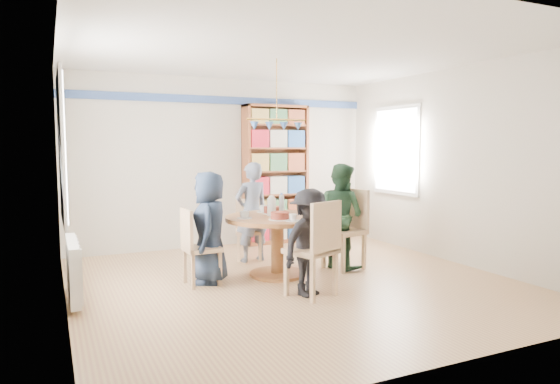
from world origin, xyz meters
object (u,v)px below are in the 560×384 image
radiator (73,269)px  chair_left (196,243)px  chair_far (249,226)px  person_far (252,212)px  person_left (209,227)px  dining_table (277,232)px  chair_near (317,245)px  person_near (310,242)px  person_right (341,216)px  chair_right (349,225)px  bookshelf (275,176)px

radiator → chair_left: (1.32, 0.07, 0.15)m
chair_far → person_far: bearing=-98.3°
chair_left → person_left: bearing=16.1°
dining_table → chair_near: (0.01, -1.00, 0.02)m
chair_far → person_near: bearing=-91.6°
chair_near → person_far: 1.87m
chair_far → person_right: (0.92, -1.01, 0.23)m
person_left → person_near: person_left is taller
chair_right → bookshelf: bookshelf is taller
dining_table → bookshelf: (0.87, 1.97, 0.57)m
person_far → chair_left: bearing=30.9°
chair_left → chair_near: (1.06, -1.00, 0.08)m
person_far → radiator: bearing=12.8°
dining_table → person_near: person_near is taller
chair_left → person_left: size_ratio=0.68×
chair_right → person_far: bearing=138.9°
chair_near → person_near: bearing=112.7°
dining_table → chair_near: chair_near is taller
bookshelf → person_far: bearing=-128.2°
chair_right → person_left: (-1.89, 0.09, 0.08)m
bookshelf → chair_far: bearing=-132.3°
person_left → chair_left: bearing=-54.5°
dining_table → person_right: 0.95m
person_left → bookshelf: (1.73, 1.92, 0.46)m
chair_left → person_right: 2.00m
dining_table → person_far: bearing=90.2°
person_left → chair_near: bearing=59.0°
radiator → chair_near: chair_near is taller
radiator → person_right: (3.31, 0.11, 0.35)m
dining_table → person_right: person_right is taller
dining_table → person_far: person_far is taller
chair_left → bookshelf: bookshelf is taller
person_near → person_left: bearing=109.4°
radiator → chair_right: chair_right is taller
chair_left → bookshelf: (1.91, 1.97, 0.63)m
person_far → person_left: bearing=34.6°
chair_left → person_near: 1.36m
person_near → bookshelf: (0.90, 2.87, 0.54)m
chair_near → bookshelf: 3.14m
person_far → bookshelf: 1.47m
person_left → person_near: bearing=60.4°
chair_left → person_right: (1.99, 0.04, 0.20)m
chair_far → person_near: (-0.06, -1.94, 0.11)m
chair_right → chair_near: bearing=-136.6°
chair_near → dining_table: bearing=90.5°
chair_left → person_left: person_left is taller
dining_table → person_near: 0.91m
radiator → bookshelf: bearing=32.2°
dining_table → chair_right: size_ratio=1.24×
chair_left → chair_far: 1.49m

